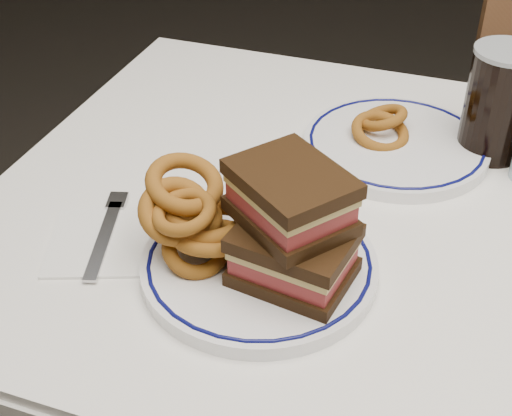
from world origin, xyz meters
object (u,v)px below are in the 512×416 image
(far_plate, at_px, (396,145))
(reuben_sandwich, at_px, (292,227))
(main_plate, at_px, (259,265))
(beer_mug, at_px, (502,102))

(far_plate, bearing_deg, reuben_sandwich, -100.54)
(main_plate, bearing_deg, far_plate, 72.41)
(reuben_sandwich, height_order, beer_mug, beer_mug)
(reuben_sandwich, distance_m, beer_mug, 0.43)
(main_plate, height_order, reuben_sandwich, reuben_sandwich)
(main_plate, xyz_separation_m, beer_mug, (0.24, 0.38, 0.07))
(reuben_sandwich, relative_size, beer_mug, 1.00)
(reuben_sandwich, bearing_deg, main_plate, 169.06)
(reuben_sandwich, xyz_separation_m, far_plate, (0.06, 0.34, -0.08))
(main_plate, bearing_deg, reuben_sandwich, -10.94)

